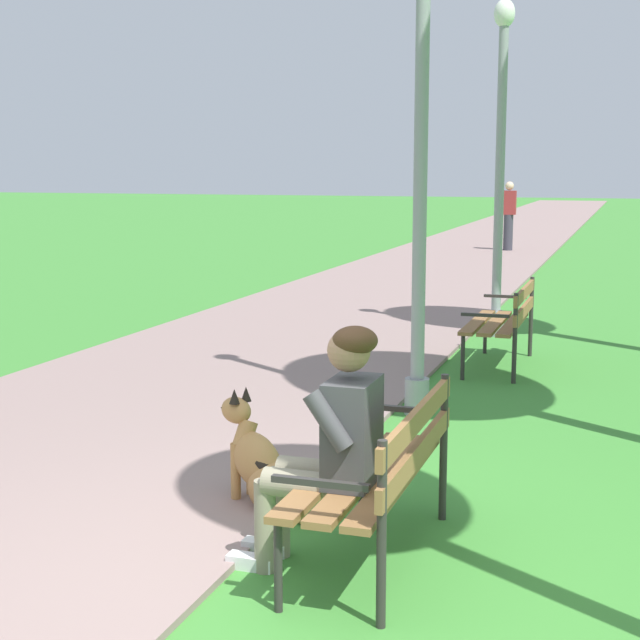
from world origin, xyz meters
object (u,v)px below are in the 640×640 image
Objects in this scene: lamp_post_mid at (500,166)px; lamp_post_near at (422,108)px; pedestrian_distant at (509,216)px; dog_shepherd at (263,467)px; park_bench_near at (382,465)px; park_bench_mid at (505,317)px; person_seated_on_near_bench at (331,440)px.

lamp_post_near is at bearing -91.14° from lamp_post_mid.
dog_shepherd is at bearing -87.08° from pedestrian_distant.
lamp_post_mid is 11.69m from pedestrian_distant.
park_bench_near is at bearing -84.53° from pedestrian_distant.
park_bench_mid is 13.49m from pedestrian_distant.
person_seated_on_near_bench is 18.68m from pedestrian_distant.
lamp_post_mid is at bearing 93.35° from park_bench_near.
park_bench_near is 0.91× the size of pedestrian_distant.
pedestrian_distant is at bearing 94.75° from lamp_post_near.
dog_shepherd is 6.61m from lamp_post_mid.
person_seated_on_near_bench is at bearing -91.69° from park_bench_mid.
park_bench_near reaches higher than dog_shepherd.
park_bench_mid is at bearing -79.19° from lamp_post_mid.
person_seated_on_near_bench reaches higher than park_bench_mid.
lamp_post_near is at bearing 94.94° from person_seated_on_near_bench.
lamp_post_mid reaches higher than park_bench_mid.
lamp_post_mid is 2.35× the size of pedestrian_distant.
person_seated_on_near_bench is at bearing -85.06° from lamp_post_near.
lamp_post_mid is (-0.40, 6.87, 1.50)m from park_bench_near.
park_bench_near is 1.20× the size of person_seated_on_near_bench.
person_seated_on_near_bench is 1.63× the size of dog_shepherd.
park_bench_near is at bearing -89.40° from park_bench_mid.
dog_shepherd is 17.94m from pedestrian_distant.
park_bench_mid is 4.61m from dog_shepherd.
lamp_post_near is 1.22× the size of lamp_post_mid.
lamp_post_mid is at bearing 85.95° from dog_shepherd.
pedestrian_distant is at bearing 95.47° from park_bench_near.
lamp_post_mid is (-0.35, 1.83, 1.50)m from park_bench_mid.
park_bench_near is 0.39× the size of lamp_post_mid.
lamp_post_near reaches higher than dog_shepherd.
pedestrian_distant is at bearing 92.92° from dog_shepherd.
lamp_post_near is at bearing -85.25° from pedestrian_distant.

